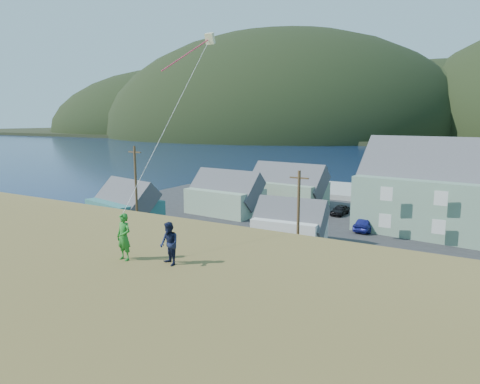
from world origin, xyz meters
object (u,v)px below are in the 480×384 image
wharf (352,192)px  shed_teal (125,205)px  shed_palegreen_near (225,194)px  shed_white (290,223)px  shed_palegreen_far (287,186)px  kite_flyer_navy (169,244)px  kite_flyer_green (124,237)px

wharf → shed_teal: 38.59m
shed_teal → shed_palegreen_near: 13.10m
shed_teal → shed_white: shed_teal is taller
shed_teal → shed_palegreen_far: 23.47m
shed_palegreen_near → shed_palegreen_far: (4.80, 9.21, 0.21)m
wharf → shed_palegreen_near: shed_palegreen_near is taller
shed_teal → kite_flyer_navy: (26.59, -24.27, 5.53)m
shed_palegreen_far → kite_flyer_green: size_ratio=6.59×
kite_flyer_green → shed_palegreen_far: bearing=110.5°
shed_teal → shed_palegreen_near: (6.94, 11.11, 0.18)m
shed_white → shed_teal: bearing=-177.0°
wharf → shed_white: 32.11m
kite_flyer_green → kite_flyer_navy: 1.85m
shed_palegreen_far → kite_flyer_green: kite_flyer_green is taller
wharf → shed_palegreen_near: (-10.46, -23.27, 2.18)m
shed_white → wharf: bearing=90.5°
shed_teal → wharf: bearing=76.6°
shed_teal → shed_palegreen_far: shed_palegreen_far is taller
kite_flyer_navy → shed_teal: bearing=162.9°
wharf → shed_palegreen_far: shed_palegreen_far is taller
wharf → shed_white: shed_white is taller
shed_teal → shed_palegreen_near: bearing=71.5°
wharf → shed_teal: (-17.40, -34.38, 2.00)m
shed_teal → shed_white: bearing=20.4°
shed_teal → kite_flyer_navy: 36.42m
kite_flyer_green → kite_flyer_navy: (1.80, 0.40, -0.10)m
shed_palegreen_near → kite_flyer_green: kite_flyer_green is taller
wharf → kite_flyer_navy: 59.84m
shed_palegreen_near → shed_palegreen_far: size_ratio=0.87×
shed_teal → kite_flyer_green: size_ratio=5.37×
shed_palegreen_near → shed_white: shed_palegreen_near is taller
shed_white → kite_flyer_green: kite_flyer_green is taller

